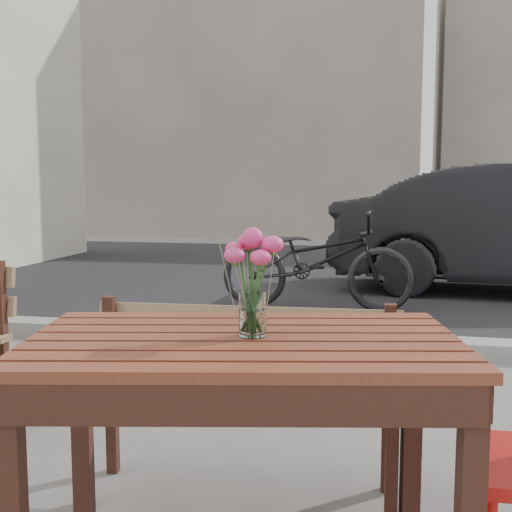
{
  "coord_description": "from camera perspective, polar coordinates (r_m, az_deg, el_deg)",
  "views": [
    {
      "loc": [
        0.37,
        -1.72,
        1.25
      ],
      "look_at": [
        -0.02,
        0.17,
        1.03
      ],
      "focal_mm": 45.0,
      "sensor_mm": 36.0,
      "label": 1
    }
  ],
  "objects": [
    {
      "name": "main_bench",
      "position": [
        2.62,
        -1.22,
        -10.53
      ],
      "size": [
        1.29,
        0.45,
        0.79
      ],
      "rotation": [
        0.0,
        0.0,
        0.05
      ],
      "color": "#845E44",
      "rests_on": "ground"
    },
    {
      "name": "bicycle",
      "position": [
        6.32,
        5.41,
        -0.36
      ],
      "size": [
        1.89,
        0.67,
        0.99
      ],
      "primitive_type": "imported",
      "rotation": [
        0.0,
        0.0,
        1.57
      ],
      "color": "black",
      "rests_on": "ground"
    },
    {
      "name": "main_vase",
      "position": [
        1.9,
        -0.31,
        -1.18
      ],
      "size": [
        0.18,
        0.18,
        0.33
      ],
      "color": "white",
      "rests_on": "main_table"
    },
    {
      "name": "street",
      "position": [
        6.91,
        8.48,
        -3.71
      ],
      "size": [
        30.0,
        8.12,
        0.12
      ],
      "color": "black",
      "rests_on": "ground"
    },
    {
      "name": "backdrop_buildings",
      "position": [
        16.29,
        11.25,
        14.7
      ],
      "size": [
        15.5,
        4.0,
        8.0
      ],
      "color": "slate",
      "rests_on": "ground"
    },
    {
      "name": "main_table",
      "position": [
        1.97,
        -1.11,
        -10.87
      ],
      "size": [
        1.4,
        0.98,
        0.79
      ],
      "rotation": [
        0.0,
        0.0,
        0.19
      ],
      "color": "#5C2D18",
      "rests_on": "ground"
    }
  ]
}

